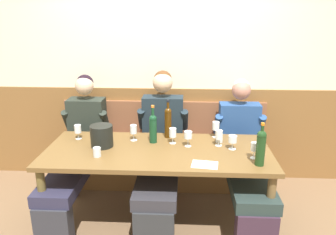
{
  "coord_description": "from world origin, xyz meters",
  "views": [
    {
      "loc": [
        0.24,
        -2.58,
        1.89
      ],
      "look_at": [
        0.08,
        0.44,
        0.93
      ],
      "focal_mm": 34.66,
      "sensor_mm": 36.0,
      "label": 1
    }
  ],
  "objects_px": {
    "water_tumbler_center": "(219,138)",
    "person_right_seat": "(244,151)",
    "wine_glass_center_rear": "(134,130)",
    "wine_glass_left_end": "(254,148)",
    "wine_glass_near_bucket": "(173,133)",
    "person_center_right_seat": "(78,145)",
    "wine_glass_mid_right": "(78,130)",
    "water_tumbler_left": "(97,152)",
    "water_tumbler_right": "(104,132)",
    "wine_bottle_green_tall": "(261,147)",
    "wall_bench": "(163,161)",
    "wine_bottle_clear_water": "(153,127)",
    "person_center_left_seat": "(161,145)",
    "ice_bucket": "(102,136)",
    "wine_glass_right_end": "(233,140)",
    "wine_glass_by_bottle": "(188,135)",
    "wine_glass_center_front": "(216,127)",
    "dining_table": "(158,157)",
    "wine_bottle_amber_mid": "(168,121)",
    "wine_glass_mid_left": "(219,136)"
  },
  "relations": [
    {
      "from": "wine_bottle_amber_mid",
      "to": "wine_bottle_green_tall",
      "type": "xyz_separation_m",
      "value": [
        0.77,
        -0.58,
        -0.01
      ]
    },
    {
      "from": "water_tumbler_center",
      "to": "person_right_seat",
      "type": "bearing_deg",
      "value": 21.0
    },
    {
      "from": "wine_glass_center_front",
      "to": "wine_glass_right_end",
      "type": "bearing_deg",
      "value": -66.84
    },
    {
      "from": "person_right_seat",
      "to": "ice_bucket",
      "type": "relative_size",
      "value": 6.31
    },
    {
      "from": "wine_glass_right_end",
      "to": "wine_bottle_green_tall",
      "type": "bearing_deg",
      "value": -60.66
    },
    {
      "from": "wine_glass_by_bottle",
      "to": "wine_bottle_green_tall",
      "type": "bearing_deg",
      "value": -31.9
    },
    {
      "from": "wine_bottle_clear_water",
      "to": "water_tumbler_left",
      "type": "relative_size",
      "value": 4.5
    },
    {
      "from": "wine_glass_mid_left",
      "to": "wine_glass_near_bucket",
      "type": "distance_m",
      "value": 0.43
    },
    {
      "from": "person_center_right_seat",
      "to": "wine_glass_near_bucket",
      "type": "relative_size",
      "value": 8.7
    },
    {
      "from": "person_right_seat",
      "to": "wine_bottle_amber_mid",
      "type": "height_order",
      "value": "person_right_seat"
    },
    {
      "from": "dining_table",
      "to": "wine_bottle_clear_water",
      "type": "height_order",
      "value": "wine_bottle_clear_water"
    },
    {
      "from": "ice_bucket",
      "to": "wine_bottle_amber_mid",
      "type": "height_order",
      "value": "wine_bottle_amber_mid"
    },
    {
      "from": "dining_table",
      "to": "wine_bottle_amber_mid",
      "type": "relative_size",
      "value": 5.32
    },
    {
      "from": "person_right_seat",
      "to": "wine_bottle_clear_water",
      "type": "distance_m",
      "value": 0.94
    },
    {
      "from": "dining_table",
      "to": "wine_glass_mid_left",
      "type": "relative_size",
      "value": 13.47
    },
    {
      "from": "wine_glass_center_front",
      "to": "water_tumbler_center",
      "type": "bearing_deg",
      "value": -79.08
    },
    {
      "from": "water_tumbler_left",
      "to": "wine_glass_mid_left",
      "type": "bearing_deg",
      "value": 15.66
    },
    {
      "from": "dining_table",
      "to": "wine_glass_by_bottle",
      "type": "height_order",
      "value": "wine_glass_by_bottle"
    },
    {
      "from": "wine_bottle_amber_mid",
      "to": "water_tumbler_right",
      "type": "xyz_separation_m",
      "value": [
        -0.63,
        -0.01,
        -0.12
      ]
    },
    {
      "from": "wall_bench",
      "to": "wine_bottle_clear_water",
      "type": "relative_size",
      "value": 6.38
    },
    {
      "from": "wine_bottle_green_tall",
      "to": "wine_glass_mid_right",
      "type": "height_order",
      "value": "wine_bottle_green_tall"
    },
    {
      "from": "ice_bucket",
      "to": "person_center_left_seat",
      "type": "bearing_deg",
      "value": 28.95
    },
    {
      "from": "ice_bucket",
      "to": "wine_bottle_clear_water",
      "type": "distance_m",
      "value": 0.48
    },
    {
      "from": "wine_glass_mid_right",
      "to": "water_tumbler_right",
      "type": "xyz_separation_m",
      "value": [
        0.24,
        0.08,
        -0.05
      ]
    },
    {
      "from": "wine_glass_center_rear",
      "to": "wine_glass_left_end",
      "type": "relative_size",
      "value": 1.1
    },
    {
      "from": "wine_glass_mid_right",
      "to": "wine_glass_left_end",
      "type": "bearing_deg",
      "value": -12.6
    },
    {
      "from": "wine_bottle_green_tall",
      "to": "wine_glass_center_front",
      "type": "xyz_separation_m",
      "value": [
        -0.3,
        0.61,
        -0.05
      ]
    },
    {
      "from": "wine_bottle_amber_mid",
      "to": "wine_glass_near_bucket",
      "type": "distance_m",
      "value": 0.18
    },
    {
      "from": "wine_glass_center_front",
      "to": "wine_glass_by_bottle",
      "type": "xyz_separation_m",
      "value": [
        -0.27,
        -0.25,
        -0.0
      ]
    },
    {
      "from": "person_right_seat",
      "to": "wine_glass_by_bottle",
      "type": "relative_size",
      "value": 8.94
    },
    {
      "from": "wine_bottle_clear_water",
      "to": "wine_glass_center_front",
      "type": "relative_size",
      "value": 2.29
    },
    {
      "from": "wine_glass_mid_right",
      "to": "water_tumbler_left",
      "type": "height_order",
      "value": "wine_glass_mid_right"
    },
    {
      "from": "water_tumbler_right",
      "to": "dining_table",
      "type": "bearing_deg",
      "value": -28.57
    },
    {
      "from": "person_center_left_seat",
      "to": "wine_glass_mid_right",
      "type": "relative_size",
      "value": 9.31
    },
    {
      "from": "wine_bottle_clear_water",
      "to": "wine_bottle_green_tall",
      "type": "relative_size",
      "value": 1.02
    },
    {
      "from": "water_tumbler_left",
      "to": "wine_glass_right_end",
      "type": "bearing_deg",
      "value": 10.64
    },
    {
      "from": "person_right_seat",
      "to": "wine_glass_center_front",
      "type": "height_order",
      "value": "person_right_seat"
    },
    {
      "from": "water_tumbler_left",
      "to": "person_center_left_seat",
      "type": "bearing_deg",
      "value": 45.37
    },
    {
      "from": "wine_glass_center_rear",
      "to": "ice_bucket",
      "type": "bearing_deg",
      "value": -149.14
    },
    {
      "from": "wine_glass_center_rear",
      "to": "wine_glass_near_bucket",
      "type": "distance_m",
      "value": 0.38
    },
    {
      "from": "person_center_right_seat",
      "to": "wine_glass_right_end",
      "type": "bearing_deg",
      "value": -10.99
    },
    {
      "from": "dining_table",
      "to": "wine_glass_center_rear",
      "type": "xyz_separation_m",
      "value": [
        -0.25,
        0.21,
        0.18
      ]
    },
    {
      "from": "ice_bucket",
      "to": "wine_glass_center_rear",
      "type": "relative_size",
      "value": 1.32
    },
    {
      "from": "person_center_right_seat",
      "to": "water_tumbler_center",
      "type": "relative_size",
      "value": 15.91
    },
    {
      "from": "person_center_right_seat",
      "to": "wine_glass_center_rear",
      "type": "xyz_separation_m",
      "value": [
        0.6,
        -0.13,
        0.21
      ]
    },
    {
      "from": "dining_table",
      "to": "wine_glass_right_end",
      "type": "height_order",
      "value": "wine_glass_right_end"
    },
    {
      "from": "water_tumbler_right",
      "to": "wine_bottle_green_tall",
      "type": "bearing_deg",
      "value": -22.2
    },
    {
      "from": "wine_glass_right_end",
      "to": "wine_glass_center_front",
      "type": "bearing_deg",
      "value": 113.16
    },
    {
      "from": "water_tumbler_center",
      "to": "water_tumbler_left",
      "type": "xyz_separation_m",
      "value": [
        -1.08,
        -0.39,
        -0.0
      ]
    },
    {
      "from": "wine_bottle_clear_water",
      "to": "wine_glass_center_rear",
      "type": "relative_size",
      "value": 2.34
    }
  ]
}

